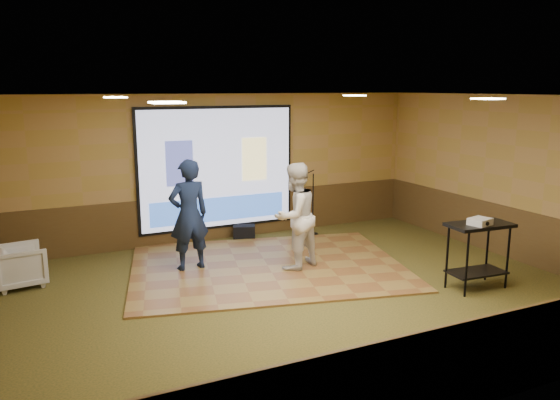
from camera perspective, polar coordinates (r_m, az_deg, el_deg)
name	(u,v)px	position (r m, az deg, el deg)	size (l,w,h in m)	color
ground	(293,294)	(8.53, 1.32, -9.77)	(9.00, 9.00, 0.00)	#2C3417
room_shell	(293,159)	(8.01, 1.39, 4.32)	(9.04, 7.04, 3.02)	#A67F45
wainscot_back	(218,217)	(11.47, -6.47, -1.73)	(9.00, 0.04, 0.95)	#4D3419
wainscot_front	(455,369)	(5.73, 17.81, -16.44)	(9.00, 0.04, 0.95)	#4D3419
wainscot_right	(507,232)	(11.05, 22.63, -3.09)	(0.04, 7.00, 0.95)	#4D3419
projector_screen	(218,169)	(11.24, -6.52, 3.19)	(3.32, 0.06, 2.52)	black
downlight_nw	(115,97)	(9.00, -16.83, 10.24)	(0.32, 0.32, 0.02)	#FFECBF
downlight_ne	(355,96)	(10.60, 7.80, 10.77)	(0.32, 0.32, 0.02)	#FFECBF
downlight_sw	(167,102)	(5.76, -11.74, 9.95)	(0.32, 0.32, 0.02)	#FFECBF
downlight_se	(488,99)	(8.04, 20.90, 9.86)	(0.32, 0.32, 0.02)	#FFECBF
dance_floor	(268,266)	(9.72, -1.31, -6.94)	(4.70, 3.58, 0.03)	olive
player_left	(189,215)	(9.43, -9.52, -1.53)	(0.70, 0.46, 1.91)	#152141
player_right	(295,216)	(9.37, 1.56, -1.69)	(0.89, 0.70, 1.84)	silver
av_table	(479,242)	(9.08, 20.04, -4.13)	(1.00, 0.53, 1.06)	black
projector	(480,222)	(8.89, 20.17, -2.13)	(0.32, 0.27, 0.11)	silver
mic_stand	(311,212)	(11.73, 3.21, -1.28)	(0.56, 0.23, 1.44)	black
banquet_chair	(20,266)	(9.68, -25.49, -6.22)	(0.72, 0.74, 0.67)	gray
duffel_bag	(244,232)	(11.50, -3.77, -3.36)	(0.45, 0.30, 0.28)	black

